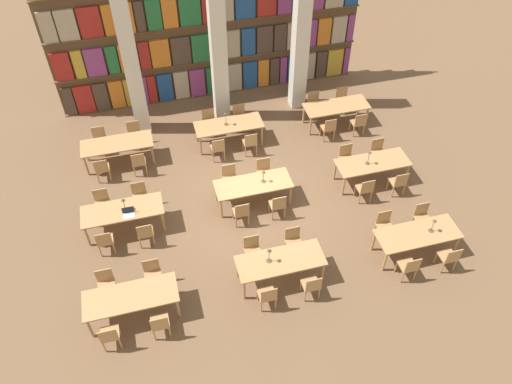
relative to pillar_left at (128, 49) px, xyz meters
The scene contains 57 objects.
ground_plane 5.93m from the pillar_left, 57.64° to the right, with size 40.00×40.00×0.00m, color brown.
bookshelf_bank 3.14m from the pillar_left, 28.41° to the left, with size 10.68×0.35×5.50m.
pillar_left is the anchor object (origin of this frame).
pillar_center 2.74m from the pillar_left, ahead, with size 0.49×0.49×6.00m.
pillar_right 5.47m from the pillar_left, ahead, with size 0.49×0.49×6.00m.
reading_table_0 7.59m from the pillar_left, 97.63° to the right, with size 2.19×0.85×0.77m.
chair_0 8.41m from the pillar_left, 100.97° to the right, with size 0.42×0.40×0.88m.
chair_1 7.10m from the pillar_left, 103.30° to the right, with size 0.42×0.40×0.88m.
chair_2 8.28m from the pillar_left, 92.93° to the right, with size 0.42×0.40×0.88m.
chair_3 6.95m from the pillar_left, 93.58° to the right, with size 0.42×0.40×0.88m.
reading_table_1 7.92m from the pillar_left, 69.20° to the right, with size 2.19×0.85×0.77m.
chair_4 8.47m from the pillar_left, 74.48° to the right, with size 0.42×0.40×0.88m.
chair_5 7.19m from the pillar_left, 71.25° to the right, with size 0.42×0.40×0.88m.
chair_6 8.82m from the pillar_left, 67.23° to the right, with size 0.42×0.40×0.88m.
chair_7 7.60m from the pillar_left, 62.84° to the right, with size 0.42×0.40×0.88m.
desk_lamp_0 7.68m from the pillar_left, 71.08° to the right, with size 0.14×0.14×0.46m.
reading_table_2 9.87m from the pillar_left, 48.48° to the right, with size 2.19×0.85×0.77m.
chair_8 10.12m from the pillar_left, 53.65° to the right, with size 0.42×0.40×0.88m.
chair_9 9.06m from the pillar_left, 48.10° to the right, with size 0.42×0.40×0.88m.
chair_10 10.81m from the pillar_left, 48.72° to the right, with size 0.42×0.40×0.88m.
chair_11 9.82m from the pillar_left, 43.06° to the right, with size 0.42×0.40×0.88m.
desk_lamp_1 10.03m from the pillar_left, 46.96° to the right, with size 0.14×0.14×0.44m.
reading_table_3 5.04m from the pillar_left, 102.08° to the right, with size 2.19×0.85×0.77m.
chair_12 5.87m from the pillar_left, 106.25° to the right, with size 0.42×0.40×0.88m.
chair_13 4.70m from the pillar_left, 112.00° to the right, with size 0.42×0.40×0.88m.
chair_14 5.70m from the pillar_left, 94.89° to the right, with size 0.42×0.40×0.88m.
chair_15 4.48m from the pillar_left, 96.76° to the right, with size 0.42×0.40×0.88m.
desk_lamp_2 4.88m from the pillar_left, 100.85° to the right, with size 0.14×0.14×0.41m.
laptop 5.17m from the pillar_left, 99.47° to the right, with size 0.32×0.22×0.21m.
reading_table_4 5.61m from the pillar_left, 57.78° to the right, with size 2.19×0.85×0.77m.
chair_16 6.04m from the pillar_left, 66.39° to the right, with size 0.42×0.40×0.88m.
chair_17 4.93m from the pillar_left, 58.68° to the right, with size 0.42×0.40×0.88m.
chair_18 6.50m from the pillar_left, 57.13° to the right, with size 0.42×0.40×0.88m.
chair_19 5.48m from the pillar_left, 48.03° to the right, with size 0.42×0.40×0.88m.
desk_lamp_3 5.62m from the pillar_left, 54.95° to the right, with size 0.14×0.14×0.41m.
reading_table_5 8.07m from the pillar_left, 34.40° to the right, with size 2.19×0.85×0.77m.
chair_20 8.16m from the pillar_left, 40.87° to the right, with size 0.42×0.40×0.88m.
chair_21 7.36m from the pillar_left, 31.95° to the right, with size 0.42×0.40×0.88m.
chair_22 8.94m from the pillar_left, 36.27° to the right, with size 0.42×0.40×0.88m.
chair_23 8.22m from the pillar_left, 27.87° to the right, with size 0.42×0.40×0.88m.
desk_lamp_4 7.82m from the pillar_left, 35.30° to the right, with size 0.14×0.14×0.48m.
reading_table_6 2.91m from the pillar_left, 120.12° to the right, with size 2.19×0.85×0.77m.
chair_24 3.66m from the pillar_left, 122.39° to the right, with size 0.42×0.40×0.88m.
chair_25 3.01m from the pillar_left, 150.00° to the right, with size 0.42×0.40×0.88m.
chair_26 3.39m from the pillar_left, 98.29° to the right, with size 0.42×0.40×0.88m.
chair_27 2.67m from the pillar_left, 111.71° to the right, with size 0.42×0.40×0.88m.
reading_table_7 3.83m from the pillar_left, 29.51° to the right, with size 2.19×0.85×0.77m.
chair_28 3.98m from the pillar_left, 46.00° to the right, with size 0.42×0.40×0.88m.
chair_29 3.40m from the pillar_left, 20.41° to the right, with size 0.42×0.40×0.88m.
chair_30 4.62m from the pillar_left, 34.81° to the right, with size 0.42×0.40×0.88m.
chair_31 4.14m from the pillar_left, 14.02° to the right, with size 0.42×0.40×0.88m.
desk_lamp_5 3.53m from the pillar_left, 30.14° to the right, with size 0.14×0.14×0.50m.
reading_table_8 6.93m from the pillar_left, 12.85° to the right, with size 2.19×0.85×0.77m.
chair_32 6.73m from the pillar_left, 20.27° to the right, with size 0.42×0.40×0.88m.
chair_33 6.42m from the pillar_left, ahead, with size 0.42×0.40×0.88m.
chair_34 7.67m from the pillar_left, 17.38° to the right, with size 0.42×0.40×0.88m.
chair_35 7.39m from the pillar_left, ahead, with size 0.42×0.40×0.88m.
Camera 1 is at (-2.53, -9.71, 10.67)m, focal length 35.00 mm.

